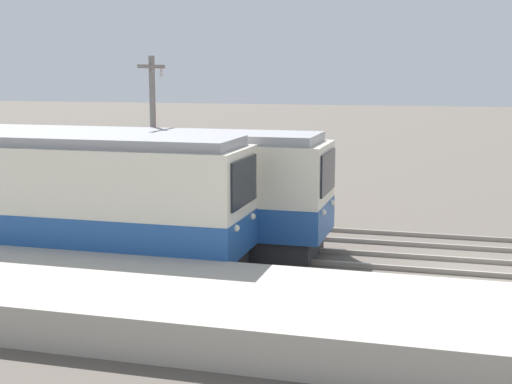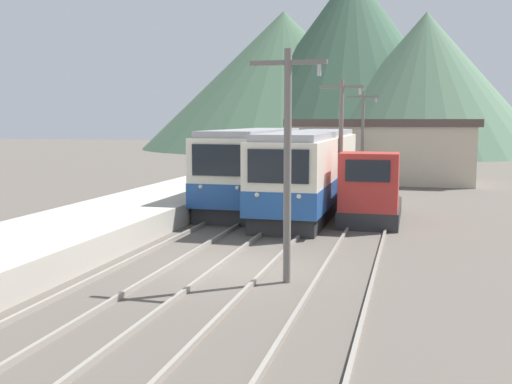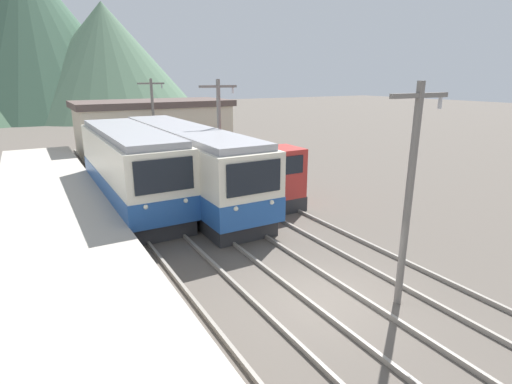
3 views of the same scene
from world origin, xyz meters
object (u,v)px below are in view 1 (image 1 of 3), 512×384
Objects in this scene: commuter_train_left at (61,206)px; catenary_mast_mid at (153,138)px; shunting_locomotive at (209,196)px; commuter_train_center at (108,192)px.

catenary_mast_mid is at bearing -13.45° from commuter_train_left.
commuter_train_left is 4.70m from catenary_mast_mid.
catenary_mast_mid reaches higher than commuter_train_left.
catenary_mast_mid reaches higher than shunting_locomotive.
commuter_train_center reaches higher than shunting_locomotive.
commuter_train_left is at bearing 166.55° from catenary_mast_mid.
commuter_train_center is (2.80, -0.04, -0.03)m from commuter_train_left.
shunting_locomotive is at bearing -44.02° from catenary_mast_mid.
catenary_mast_mid is at bearing 135.98° from shunting_locomotive.
commuter_train_left is 0.76× the size of commuter_train_center.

